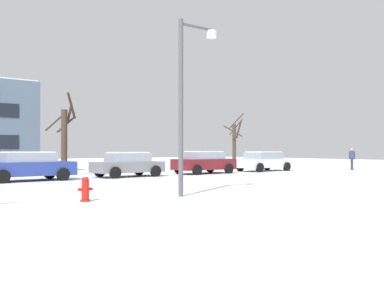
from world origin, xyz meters
TOP-DOWN VIEW (x-y plane):
  - fire_hydrant at (2.30, -1.20)m, footprint 0.44×0.30m
  - street_lamp at (5.67, -1.73)m, footprint 1.57×0.36m
  - parked_car_blue at (3.31, 8.60)m, footprint 4.48×2.23m
  - parked_car_gray at (8.87, 8.60)m, footprint 4.10×2.18m
  - parked_car_maroon at (14.42, 8.61)m, footprint 4.21×2.21m
  - parked_car_white at (19.97, 8.68)m, footprint 4.56×2.27m
  - pedestrian_crossing at (26.85, 5.99)m, footprint 0.46×0.46m
  - tree_far_mid at (20.74, 12.70)m, footprint 2.04×2.03m
  - tree_far_left at (6.32, 11.86)m, footprint 1.87×1.81m

SIDE VIEW (x-z plane):
  - fire_hydrant at x=2.30m, z-range 0.00..0.80m
  - parked_car_gray at x=8.87m, z-range 0.01..1.44m
  - parked_car_white at x=19.97m, z-range 0.02..1.45m
  - parked_car_blue at x=3.31m, z-range 0.02..1.48m
  - parked_car_maroon at x=14.42m, z-range 0.02..1.48m
  - pedestrian_crossing at x=26.85m, z-range 0.13..1.81m
  - tree_far_mid at x=20.74m, z-range -0.19..4.39m
  - tree_far_left at x=6.32m, z-range -0.21..4.74m
  - street_lamp at x=5.67m, z-range 0.62..6.55m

